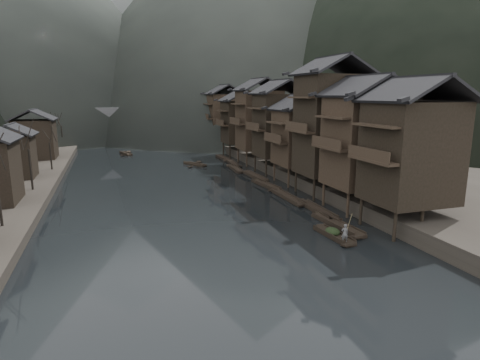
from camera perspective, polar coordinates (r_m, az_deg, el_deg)
name	(u,v)px	position (r m, az deg, el deg)	size (l,w,h in m)	color
water	(201,221)	(39.43, -5.55, -5.85)	(300.00, 300.00, 0.00)	black
right_bank	(319,148)	(88.62, 11.15, 4.55)	(40.00, 200.00, 1.80)	#2D2823
stilt_houses	(285,116)	(61.23, 6.41, 9.07)	(9.00, 67.60, 16.78)	black
left_houses	(6,147)	(58.52, -30.38, 4.09)	(8.10, 53.20, 8.73)	black
bare_trees	(39,140)	(60.36, -26.68, 5.16)	(3.49, 72.45, 6.98)	black
moored_sampans	(263,181)	(56.19, 3.22, -0.19)	(2.81, 49.84, 0.47)	black
midriver_boats	(158,152)	(86.20, -11.56, 3.86)	(13.86, 37.07, 0.44)	black
stone_bridge	(140,122)	(109.21, -13.97, 8.01)	(40.00, 6.00, 9.00)	#4C4C4F
hero_sampan	(334,235)	(35.84, 13.18, -7.63)	(1.48, 5.42, 0.44)	black
cargo_heap	(333,228)	(35.86, 13.05, -6.61)	(1.18, 1.55, 0.71)	black
boatman	(345,231)	(33.94, 14.70, -6.97)	(0.59, 0.39, 1.61)	#5B5B5E
bamboo_pole	(349,201)	(33.35, 15.21, -2.92)	(0.06, 0.06, 3.83)	#8C7A51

